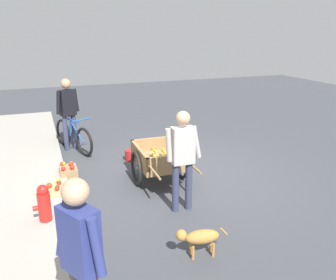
{
  "coord_description": "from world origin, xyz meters",
  "views": [
    {
      "loc": [
        -5.86,
        2.33,
        2.74
      ],
      "look_at": [
        -0.08,
        0.15,
        0.75
      ],
      "focal_mm": 37.01,
      "sensor_mm": 36.0,
      "label": 1
    }
  ],
  "objects_px": {
    "fruit_cart": "(159,159)",
    "plastic_bucket": "(130,155)",
    "cyclist_person": "(68,108)",
    "dog": "(199,237)",
    "mixed_fruit_crate": "(56,192)",
    "apple_crate": "(69,172)",
    "fire_hydrant": "(44,207)",
    "bicycle": "(73,136)",
    "vendor_person": "(183,153)",
    "bystander_person": "(81,252)"
  },
  "relations": [
    {
      "from": "fruit_cart",
      "to": "plastic_bucket",
      "type": "height_order",
      "value": "fruit_cart"
    },
    {
      "from": "cyclist_person",
      "to": "apple_crate",
      "type": "bearing_deg",
      "value": 172.72
    },
    {
      "from": "vendor_person",
      "to": "apple_crate",
      "type": "bearing_deg",
      "value": 39.87
    },
    {
      "from": "fruit_cart",
      "to": "plastic_bucket",
      "type": "distance_m",
      "value": 1.32
    },
    {
      "from": "bicycle",
      "to": "plastic_bucket",
      "type": "bearing_deg",
      "value": -135.27
    },
    {
      "from": "fruit_cart",
      "to": "cyclist_person",
      "type": "bearing_deg",
      "value": 28.86
    },
    {
      "from": "vendor_person",
      "to": "cyclist_person",
      "type": "distance_m",
      "value": 3.85
    },
    {
      "from": "fruit_cart",
      "to": "bicycle",
      "type": "distance_m",
      "value": 2.67
    },
    {
      "from": "fire_hydrant",
      "to": "mixed_fruit_crate",
      "type": "relative_size",
      "value": 1.52
    },
    {
      "from": "fruit_cart",
      "to": "bystander_person",
      "type": "relative_size",
      "value": 1.01
    },
    {
      "from": "apple_crate",
      "to": "bystander_person",
      "type": "bearing_deg",
      "value": 177.18
    },
    {
      "from": "fruit_cart",
      "to": "fire_hydrant",
      "type": "xyz_separation_m",
      "value": [
        -0.92,
        2.06,
        -0.1
      ]
    },
    {
      "from": "fruit_cart",
      "to": "fire_hydrant",
      "type": "relative_size",
      "value": 2.48
    },
    {
      "from": "cyclist_person",
      "to": "fire_hydrant",
      "type": "bearing_deg",
      "value": 168.48
    },
    {
      "from": "bicycle",
      "to": "mixed_fruit_crate",
      "type": "xyz_separation_m",
      "value": [
        -2.38,
        0.56,
        -0.23
      ]
    },
    {
      "from": "fruit_cart",
      "to": "apple_crate",
      "type": "height_order",
      "value": "fruit_cart"
    },
    {
      "from": "apple_crate",
      "to": "cyclist_person",
      "type": "bearing_deg",
      "value": -7.28
    },
    {
      "from": "cyclist_person",
      "to": "mixed_fruit_crate",
      "type": "distance_m",
      "value": 2.72
    },
    {
      "from": "fruit_cart",
      "to": "plastic_bucket",
      "type": "relative_size",
      "value": 7.23
    },
    {
      "from": "cyclist_person",
      "to": "apple_crate",
      "type": "distance_m",
      "value": 1.96
    },
    {
      "from": "cyclist_person",
      "to": "bicycle",
      "type": "bearing_deg",
      "value": -157.45
    },
    {
      "from": "dog",
      "to": "apple_crate",
      "type": "relative_size",
      "value": 1.52
    },
    {
      "from": "plastic_bucket",
      "to": "mixed_fruit_crate",
      "type": "relative_size",
      "value": 0.52
    },
    {
      "from": "fruit_cart",
      "to": "dog",
      "type": "xyz_separation_m",
      "value": [
        -2.3,
        0.28,
        -0.17
      ]
    },
    {
      "from": "bicycle",
      "to": "dog",
      "type": "bearing_deg",
      "value": -167.55
    },
    {
      "from": "fire_hydrant",
      "to": "plastic_bucket",
      "type": "xyz_separation_m",
      "value": [
        2.18,
        -1.82,
        -0.22
      ]
    },
    {
      "from": "dog",
      "to": "fire_hydrant",
      "type": "xyz_separation_m",
      "value": [
        1.38,
        1.77,
        0.06
      ]
    },
    {
      "from": "cyclist_person",
      "to": "apple_crate",
      "type": "height_order",
      "value": "cyclist_person"
    },
    {
      "from": "fire_hydrant",
      "to": "plastic_bucket",
      "type": "distance_m",
      "value": 2.85
    },
    {
      "from": "plastic_bucket",
      "to": "dog",
      "type": "bearing_deg",
      "value": 179.26
    },
    {
      "from": "mixed_fruit_crate",
      "to": "apple_crate",
      "type": "bearing_deg",
      "value": -19.53
    },
    {
      "from": "bicycle",
      "to": "fire_hydrant",
      "type": "bearing_deg",
      "value": 167.02
    },
    {
      "from": "bicycle",
      "to": "mixed_fruit_crate",
      "type": "bearing_deg",
      "value": 166.8
    },
    {
      "from": "bicycle",
      "to": "fire_hydrant",
      "type": "height_order",
      "value": "bicycle"
    },
    {
      "from": "dog",
      "to": "fire_hydrant",
      "type": "relative_size",
      "value": 1.0
    },
    {
      "from": "cyclist_person",
      "to": "dog",
      "type": "distance_m",
      "value": 4.95
    },
    {
      "from": "bicycle",
      "to": "mixed_fruit_crate",
      "type": "distance_m",
      "value": 2.46
    },
    {
      "from": "dog",
      "to": "bicycle",
      "type": "bearing_deg",
      "value": 12.45
    },
    {
      "from": "apple_crate",
      "to": "mixed_fruit_crate",
      "type": "distance_m",
      "value": 0.83
    },
    {
      "from": "vendor_person",
      "to": "dog",
      "type": "height_order",
      "value": "vendor_person"
    },
    {
      "from": "vendor_person",
      "to": "fire_hydrant",
      "type": "height_order",
      "value": "vendor_person"
    },
    {
      "from": "plastic_bucket",
      "to": "bicycle",
      "type": "bearing_deg",
      "value": 44.73
    },
    {
      "from": "apple_crate",
      "to": "vendor_person",
      "type": "bearing_deg",
      "value": -140.13
    },
    {
      "from": "dog",
      "to": "mixed_fruit_crate",
      "type": "bearing_deg",
      "value": 35.14
    },
    {
      "from": "cyclist_person",
      "to": "dog",
      "type": "bearing_deg",
      "value": -167.24
    },
    {
      "from": "vendor_person",
      "to": "cyclist_person",
      "type": "xyz_separation_m",
      "value": [
        3.61,
        1.34,
        0.05
      ]
    },
    {
      "from": "fruit_cart",
      "to": "vendor_person",
      "type": "relative_size",
      "value": 1.04
    },
    {
      "from": "fruit_cart",
      "to": "bystander_person",
      "type": "height_order",
      "value": "bystander_person"
    },
    {
      "from": "cyclist_person",
      "to": "fire_hydrant",
      "type": "xyz_separation_m",
      "value": [
        -3.4,
        0.69,
        -0.67
      ]
    },
    {
      "from": "fire_hydrant",
      "to": "mixed_fruit_crate",
      "type": "bearing_deg",
      "value": -12.36
    }
  ]
}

